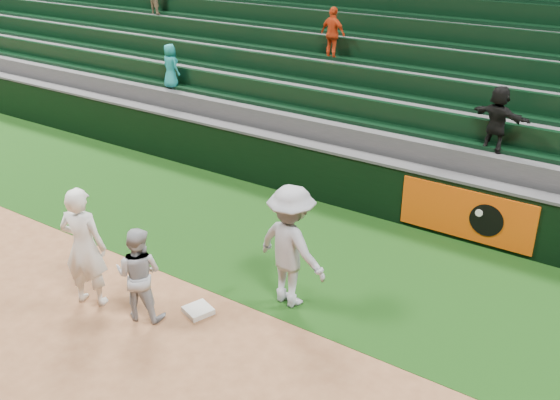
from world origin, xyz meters
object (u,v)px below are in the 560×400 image
(first_baseman, at_px, (84,247))
(base_coach, at_px, (291,247))
(baserunner, at_px, (139,274))
(first_base, at_px, (198,310))

(first_baseman, height_order, base_coach, base_coach)
(baserunner, xyz_separation_m, base_coach, (1.72, 1.66, 0.26))
(first_baseman, distance_m, base_coach, 3.28)
(baserunner, bearing_deg, first_base, -160.81)
(first_base, distance_m, baserunner, 1.14)
(baserunner, height_order, base_coach, base_coach)
(first_base, bearing_deg, base_coach, 46.28)
(base_coach, bearing_deg, baserunner, 54.65)
(first_baseman, xyz_separation_m, baserunner, (1.00, 0.19, -0.25))
(first_baseman, xyz_separation_m, base_coach, (2.72, 1.84, 0.01))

